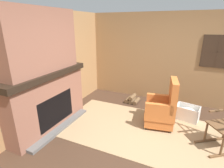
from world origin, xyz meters
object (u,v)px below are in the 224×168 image
armchair (162,110)px  laundry_basket (187,113)px  oil_lamp_vase (8,77)px  firewood_stack (132,99)px  storage_case (46,66)px

armchair → laundry_basket: bearing=-144.6°
armchair → oil_lamp_vase: (-2.18, -1.70, 0.91)m
armchair → firewood_stack: armchair is taller
storage_case → laundry_basket: bearing=27.4°
laundry_basket → storage_case: bearing=-152.6°
armchair → oil_lamp_vase: bearing=27.9°
firewood_stack → laundry_basket: size_ratio=0.67×
laundry_basket → oil_lamp_vase: (-2.68, -2.21, 1.12)m
laundry_basket → firewood_stack: bearing=165.2°
firewood_stack → oil_lamp_vase: (-1.25, -2.59, 1.21)m
armchair → storage_case: bearing=11.9°
laundry_basket → oil_lamp_vase: size_ratio=2.43×
laundry_basket → storage_case: 3.22m
oil_lamp_vase → armchair: bearing=38.0°
armchair → storage_case: size_ratio=5.07×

